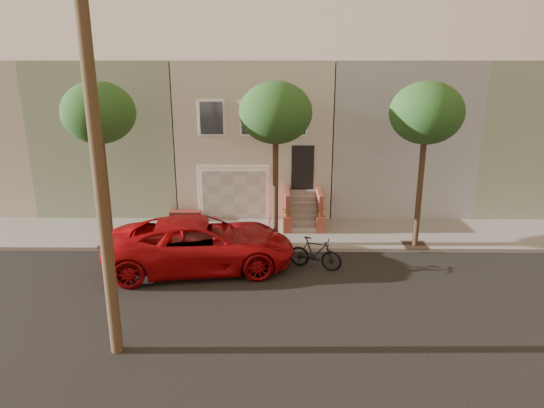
{
  "coord_description": "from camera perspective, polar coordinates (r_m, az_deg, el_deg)",
  "views": [
    {
      "loc": [
        1.06,
        -13.8,
        7.03
      ],
      "look_at": [
        0.88,
        3.0,
        2.09
      ],
      "focal_mm": 31.61,
      "sensor_mm": 36.0,
      "label": 1
    }
  ],
  "objects": [
    {
      "name": "tree_right",
      "position": [
        18.6,
        17.92,
        10.15
      ],
      "size": [
        2.7,
        2.57,
        6.3
      ],
      "color": "#2D2116",
      "rests_on": "sidewalk"
    },
    {
      "name": "pickup_truck",
      "position": [
        17.14,
        -8.47,
        -4.68
      ],
      "size": [
        6.96,
        3.96,
        1.83
      ],
      "primitive_type": "imported",
      "rotation": [
        0.0,
        0.0,
        1.72
      ],
      "color": "#A6090E",
      "rests_on": "ground"
    },
    {
      "name": "ground",
      "position": [
        15.52,
        -3.41,
        -10.56
      ],
      "size": [
        90.0,
        90.0,
        0.0
      ],
      "primitive_type": "plane",
      "color": "black",
      "rests_on": "ground"
    },
    {
      "name": "sidewalk",
      "position": [
        20.4,
        -2.4,
        -3.55
      ],
      "size": [
        40.0,
        3.7,
        0.15
      ],
      "primitive_type": "cube",
      "color": "gray",
      "rests_on": "ground"
    },
    {
      "name": "tree_left",
      "position": [
        18.96,
        -19.94,
        10.07
      ],
      "size": [
        2.7,
        2.57,
        6.3
      ],
      "color": "#2D2116",
      "rests_on": "sidewalk"
    },
    {
      "name": "motorcycle",
      "position": [
        17.07,
        5.18,
        -5.86
      ],
      "size": [
        2.01,
        1.21,
        1.16
      ],
      "primitive_type": "imported",
      "rotation": [
        0.0,
        0.0,
        1.2
      ],
      "color": "black",
      "rests_on": "ground"
    },
    {
      "name": "house_row",
      "position": [
        25.24,
        -1.81,
        8.68
      ],
      "size": [
        33.1,
        11.7,
        7.0
      ],
      "color": "#BEB5A2",
      "rests_on": "sidewalk"
    },
    {
      "name": "tree_mid",
      "position": [
        17.79,
        0.44,
        10.68
      ],
      "size": [
        2.7,
        2.57,
        6.3
      ],
      "color": "#2D2116",
      "rests_on": "sidewalk"
    }
  ]
}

